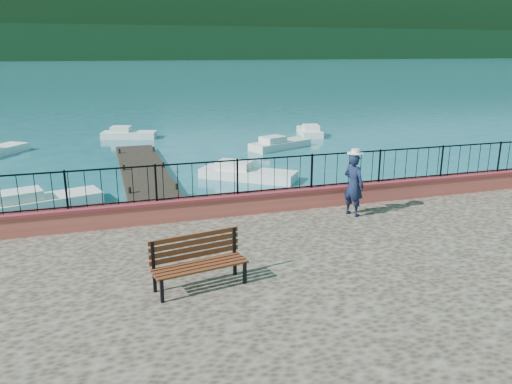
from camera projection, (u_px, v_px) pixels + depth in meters
ground at (297, 316)px, 10.91m from camera, size 2000.00×2000.00×0.00m
parapet at (248, 203)px, 13.90m from camera, size 28.00×0.46×0.58m
railing at (248, 176)px, 13.69m from camera, size 27.00×0.05×0.95m
dock at (148, 182)px, 21.30m from camera, size 2.00×16.00×0.30m
far_forest at (99, 43)px, 283.52m from camera, size 900.00×60.00×18.00m
foothills at (96, 24)px, 334.96m from camera, size 900.00×120.00×44.00m
companion_hill at (292, 55)px, 588.01m from camera, size 448.00×384.00×180.00m
park_bench at (200, 272)px, 9.54m from camera, size 1.90×0.90×1.01m
person at (354, 185)px, 13.57m from camera, size 0.64×0.75×1.73m
hat at (355, 151)px, 13.32m from camera, size 0.44×0.44×0.12m
boat_0 at (39, 198)px, 18.15m from camera, size 4.54×2.49×0.80m
boat_1 at (248, 170)px, 22.33m from camera, size 4.24×3.66×0.80m
boat_2 at (280, 142)px, 29.30m from camera, size 4.07×2.70×0.80m
boat_4 at (129, 132)px, 32.72m from camera, size 3.68×2.22×0.80m
boat_5 at (310, 129)px, 33.85m from camera, size 2.06×3.55×0.80m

